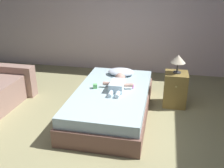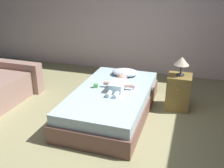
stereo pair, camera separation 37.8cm
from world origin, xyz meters
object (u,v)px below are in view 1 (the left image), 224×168
pillow (121,72)px  toothbrush (133,86)px  bed (112,102)px  baby (118,84)px  lamp (178,60)px  toy_block (95,86)px  nightstand (175,89)px

pillow → toothbrush: size_ratio=3.18×
bed → baby: baby is taller
pillow → lamp: lamp is taller
bed → toy_block: bearing=177.1°
baby → toy_block: size_ratio=8.07×
bed → lamp: (0.97, 0.52, 0.60)m
nightstand → toy_block: size_ratio=7.03×
lamp → toy_block: (-1.24, -0.51, -0.36)m
bed → nightstand: nightstand is taller
toothbrush → lamp: 0.84m
toothbrush → nightstand: size_ratio=0.25×
bed → pillow: (0.02, 0.69, 0.26)m
nightstand → toy_block: nightstand is taller
pillow → nightstand: size_ratio=0.80×
toothbrush → baby: bearing=-157.5°
bed → pillow: size_ratio=4.48×
baby → toothbrush: baby is taller
pillow → toy_block: pillow is taller
bed → toothbrush: size_ratio=14.27×
toothbrush → lamp: (0.67, 0.33, 0.38)m
pillow → toy_block: size_ratio=5.64×
pillow → bed: bearing=-91.8°
nightstand → toy_block: 1.35m
nightstand → toy_block: bearing=-157.7°
bed → pillow: bearing=88.2°
pillow → lamp: (0.95, -0.17, 0.34)m
lamp → toothbrush: bearing=-153.6°
pillow → toothbrush: 0.58m
bed → lamp: size_ratio=6.81×
nightstand → bed: bearing=-151.6°
bed → toy_block: toy_block is taller
nightstand → lamp: (0.00, 0.00, 0.52)m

